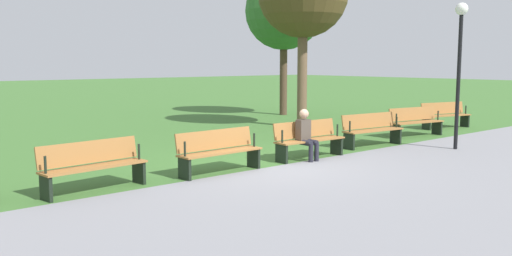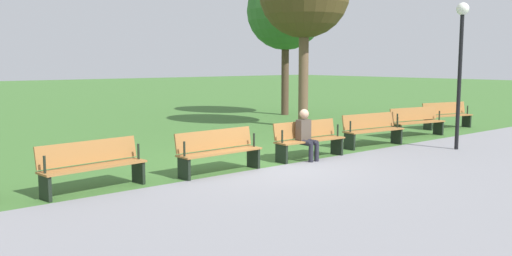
{
  "view_description": "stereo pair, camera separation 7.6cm",
  "coord_description": "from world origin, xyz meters",
  "px_view_note": "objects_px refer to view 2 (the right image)",
  "views": [
    {
      "loc": [
        7.79,
        8.77,
        2.3
      ],
      "look_at": [
        -0.0,
        -0.46,
        0.8
      ],
      "focal_mm": 37.58,
      "sensor_mm": 36.0,
      "label": 1
    },
    {
      "loc": [
        7.73,
        8.82,
        2.3
      ],
      "look_at": [
        -0.0,
        -0.46,
        0.8
      ],
      "focal_mm": 37.58,
      "sensor_mm": 36.0,
      "label": 2
    }
  ],
  "objects_px": {
    "bench_4": "(218,150)",
    "bench_1": "(417,121)",
    "bench_2": "(372,129)",
    "person_seated": "(306,133)",
    "bench_5": "(92,164)",
    "bench_3": "(308,138)",
    "lamp_post": "(461,47)",
    "tree_1": "(286,11)",
    "bench_0": "(446,114)"
  },
  "relations": [
    {
      "from": "bench_0",
      "to": "bench_1",
      "type": "height_order",
      "value": "same"
    },
    {
      "from": "person_seated",
      "to": "tree_1",
      "type": "bearing_deg",
      "value": -128.35
    },
    {
      "from": "bench_2",
      "to": "person_seated",
      "type": "bearing_deg",
      "value": 12.01
    },
    {
      "from": "bench_4",
      "to": "bench_5",
      "type": "xyz_separation_m",
      "value": [
        2.64,
        -0.18,
        0.0
      ]
    },
    {
      "from": "bench_1",
      "to": "lamp_post",
      "type": "height_order",
      "value": "lamp_post"
    },
    {
      "from": "bench_4",
      "to": "bench_2",
      "type": "bearing_deg",
      "value": 179.99
    },
    {
      "from": "lamp_post",
      "to": "bench_1",
      "type": "bearing_deg",
      "value": -122.12
    },
    {
      "from": "bench_4",
      "to": "bench_1",
      "type": "bearing_deg",
      "value": -178.1
    },
    {
      "from": "person_seated",
      "to": "lamp_post",
      "type": "xyz_separation_m",
      "value": [
        -4.16,
        1.44,
        2.03
      ]
    },
    {
      "from": "bench_1",
      "to": "bench_2",
      "type": "relative_size",
      "value": 1.01
    },
    {
      "from": "bench_0",
      "to": "lamp_post",
      "type": "height_order",
      "value": "lamp_post"
    },
    {
      "from": "tree_1",
      "to": "lamp_post",
      "type": "bearing_deg",
      "value": 73.61
    },
    {
      "from": "bench_5",
      "to": "bench_2",
      "type": "bearing_deg",
      "value": 174.25
    },
    {
      "from": "bench_0",
      "to": "person_seated",
      "type": "height_order",
      "value": "person_seated"
    },
    {
      "from": "bench_3",
      "to": "person_seated",
      "type": "relative_size",
      "value": 1.62
    },
    {
      "from": "bench_0",
      "to": "person_seated",
      "type": "distance_m",
      "value": 8.17
    },
    {
      "from": "bench_5",
      "to": "lamp_post",
      "type": "bearing_deg",
      "value": 163.5
    },
    {
      "from": "person_seated",
      "to": "bench_3",
      "type": "bearing_deg",
      "value": -146.15
    },
    {
      "from": "bench_0",
      "to": "bench_4",
      "type": "xyz_separation_m",
      "value": [
        10.51,
        1.05,
        0.0
      ]
    },
    {
      "from": "bench_2",
      "to": "bench_5",
      "type": "bearing_deg",
      "value": 5.75
    },
    {
      "from": "bench_3",
      "to": "bench_0",
      "type": "bearing_deg",
      "value": -170.44
    },
    {
      "from": "bench_4",
      "to": "lamp_post",
      "type": "relative_size",
      "value": 0.51
    },
    {
      "from": "tree_1",
      "to": "bench_2",
      "type": "bearing_deg",
      "value": 62.45
    },
    {
      "from": "bench_3",
      "to": "bench_1",
      "type": "bearing_deg",
      "value": -172.35
    },
    {
      "from": "bench_5",
      "to": "tree_1",
      "type": "relative_size",
      "value": 0.32
    },
    {
      "from": "bench_1",
      "to": "bench_2",
      "type": "distance_m",
      "value": 2.65
    },
    {
      "from": "lamp_post",
      "to": "person_seated",
      "type": "bearing_deg",
      "value": -19.06
    },
    {
      "from": "bench_1",
      "to": "bench_3",
      "type": "relative_size",
      "value": 1.02
    },
    {
      "from": "bench_1",
      "to": "bench_0",
      "type": "bearing_deg",
      "value": -158.94
    },
    {
      "from": "bench_2",
      "to": "bench_5",
      "type": "height_order",
      "value": "same"
    },
    {
      "from": "bench_2",
      "to": "tree_1",
      "type": "bearing_deg",
      "value": -111.8
    },
    {
      "from": "bench_0",
      "to": "lamp_post",
      "type": "bearing_deg",
      "value": 47.32
    },
    {
      "from": "bench_0",
      "to": "bench_1",
      "type": "relative_size",
      "value": 1.0
    },
    {
      "from": "bench_2",
      "to": "bench_4",
      "type": "relative_size",
      "value": 1.01
    },
    {
      "from": "bench_3",
      "to": "lamp_post",
      "type": "bearing_deg",
      "value": 160.14
    },
    {
      "from": "person_seated",
      "to": "tree_1",
      "type": "height_order",
      "value": "tree_1"
    },
    {
      "from": "bench_5",
      "to": "person_seated",
      "type": "bearing_deg",
      "value": 170.7
    },
    {
      "from": "person_seated",
      "to": "bench_1",
      "type": "bearing_deg",
      "value": -171.16
    },
    {
      "from": "bench_5",
      "to": "bench_3",
      "type": "bearing_deg",
      "value": 172.33
    },
    {
      "from": "bench_2",
      "to": "bench_3",
      "type": "distance_m",
      "value": 2.65
    },
    {
      "from": "bench_2",
      "to": "lamp_post",
      "type": "distance_m",
      "value": 3.09
    },
    {
      "from": "bench_2",
      "to": "bench_3",
      "type": "relative_size",
      "value": 1.01
    },
    {
      "from": "bench_2",
      "to": "person_seated",
      "type": "distance_m",
      "value": 2.88
    },
    {
      "from": "person_seated",
      "to": "bench_5",
      "type": "bearing_deg",
      "value": -1.62
    },
    {
      "from": "bench_0",
      "to": "bench_3",
      "type": "distance_m",
      "value": 7.93
    },
    {
      "from": "bench_2",
      "to": "lamp_post",
      "type": "xyz_separation_m",
      "value": [
        -1.3,
        1.75,
        2.19
      ]
    },
    {
      "from": "bench_3",
      "to": "lamp_post",
      "type": "distance_m",
      "value": 4.78
    },
    {
      "from": "bench_5",
      "to": "lamp_post",
      "type": "xyz_separation_m",
      "value": [
        -9.23,
        1.75,
        2.19
      ]
    },
    {
      "from": "person_seated",
      "to": "bench_4",
      "type": "bearing_deg",
      "value": -1.32
    },
    {
      "from": "bench_4",
      "to": "tree_1",
      "type": "distance_m",
      "value": 13.1
    }
  ]
}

